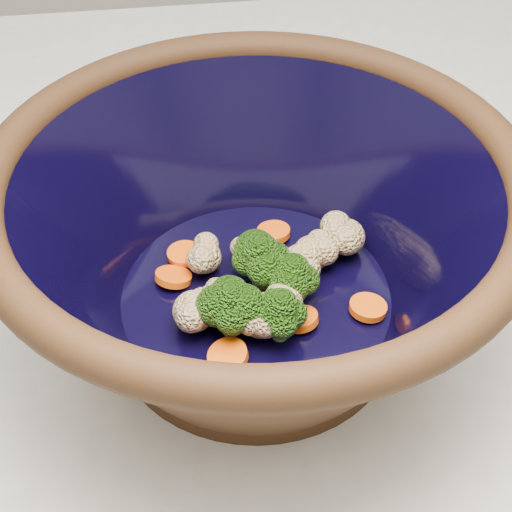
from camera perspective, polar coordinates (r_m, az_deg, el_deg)
The scene contains 2 objects.
mixing_bowl at distance 0.54m, azimuth -0.00°, elevation 1.29°, with size 0.50×0.50×0.17m.
vegetable_pile at distance 0.56m, azimuth 0.64°, elevation -2.10°, with size 0.18×0.16×0.06m.
Camera 1 is at (-0.06, -0.44, 1.36)m, focal length 50.00 mm.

